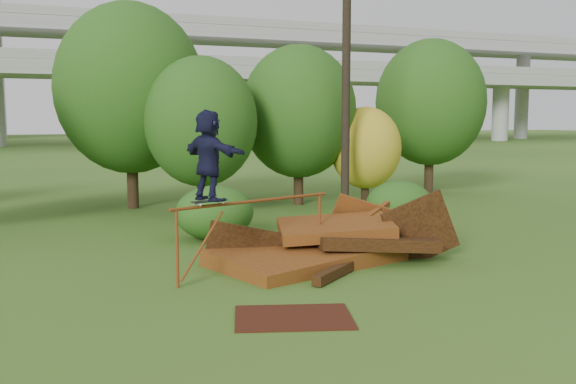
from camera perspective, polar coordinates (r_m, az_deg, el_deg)
name	(u,v)px	position (r m, az deg, el deg)	size (l,w,h in m)	color
ground	(366,285)	(12.45, 6.96, -8.17)	(240.00, 240.00, 0.00)	#2D5116
scrap_pile	(326,246)	(14.26, 3.44, -4.85)	(5.76, 3.77, 1.84)	#50250E
grind_rail	(255,215)	(13.09, -2.98, -2.09)	(3.77, 1.34, 1.51)	brown
skateboard	(209,201)	(12.39, -7.01, -0.82)	(0.75, 0.42, 0.08)	black
skater	(209,155)	(12.31, -7.07, 3.27)	(1.61, 0.51, 1.74)	#151533
flat_plate	(293,317)	(10.37, 0.47, -11.07)	(1.85, 1.32, 0.03)	#37160B
tree_1	(130,89)	(23.03, -13.86, 8.92)	(5.11, 5.11, 7.11)	black
tree_2	(201,122)	(20.92, -7.74, 6.21)	(3.65, 3.65, 5.14)	black
tree_3	(299,112)	(23.31, 0.95, 7.15)	(4.17, 4.17, 5.78)	black
tree_4	(366,148)	(23.46, 6.92, 3.91)	(2.58, 2.58, 3.56)	black
tree_5	(431,103)	(27.69, 12.56, 7.76)	(4.57, 4.57, 6.43)	black
shrub_left	(215,213)	(16.78, -6.54, -1.84)	(2.05, 1.89, 1.42)	#224612
shrub_right	(399,205)	(18.52, 9.88, -1.15)	(1.95, 1.79, 1.38)	#224612
utility_pole	(346,53)	(21.51, 5.21, 12.24)	(1.40, 0.28, 10.42)	black
freeway_overpass	(82,51)	(74.00, -17.84, 11.87)	(160.00, 15.00, 13.70)	gray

